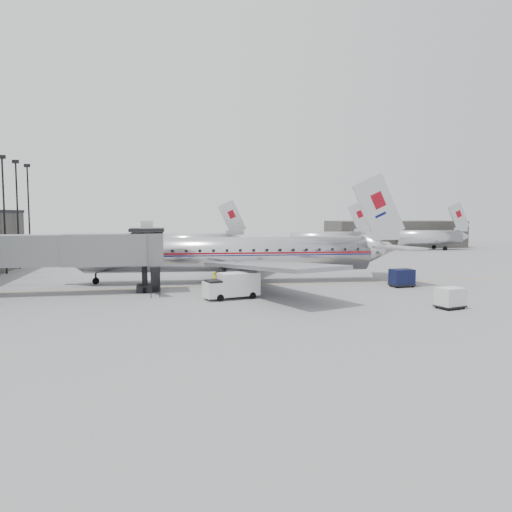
{
  "coord_description": "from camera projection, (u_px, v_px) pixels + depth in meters",
  "views": [
    {
      "loc": [
        -7.36,
        -47.17,
        7.94
      ],
      "look_at": [
        2.52,
        6.08,
        3.2
      ],
      "focal_mm": 35.0,
      "sensor_mm": 36.0,
      "label": 1
    }
  ],
  "objects": [
    {
      "name": "distant_aircraft_mid",
      "position": [
        328.0,
        239.0,
        97.45
      ],
      "size": [
        16.39,
        3.2,
        10.26
      ],
      "color": "silver",
      "rests_on": "ground"
    },
    {
      "name": "distant_aircraft_near",
      "position": [
        196.0,
        242.0,
        88.8
      ],
      "size": [
        16.39,
        3.2,
        10.26
      ],
      "color": "silver",
      "rests_on": "ground"
    },
    {
      "name": "distant_aircraft_far",
      "position": [
        430.0,
        237.0,
        105.73
      ],
      "size": [
        16.39,
        3.2,
        10.26
      ],
      "color": "silver",
      "rests_on": "ground"
    },
    {
      "name": "airliner",
      "position": [
        237.0,
        254.0,
        56.86
      ],
      "size": [
        39.95,
        36.94,
        12.63
      ],
      "rotation": [
        0.0,
        0.0,
        -0.06
      ],
      "color": "silver",
      "rests_on": "ground"
    },
    {
      "name": "apron_line",
      "position": [
        260.0,
        285.0,
        54.65
      ],
      "size": [
        60.0,
        0.15,
        0.01
      ],
      "primitive_type": "cube",
      "rotation": [
        0.0,
        0.0,
        1.57
      ],
      "color": "gold",
      "rests_on": "ground"
    },
    {
      "name": "service_van",
      "position": [
        232.0,
        285.0,
        45.92
      ],
      "size": [
        5.38,
        3.15,
        2.38
      ],
      "rotation": [
        0.0,
        0.0,
        0.25
      ],
      "color": "silver",
      "rests_on": "ground"
    },
    {
      "name": "hangar",
      "position": [
        394.0,
        234.0,
        114.92
      ],
      "size": [
        30.0,
        12.0,
        6.0
      ],
      "primitive_type": "cube",
      "color": "#3C3A36",
      "rests_on": "ground"
    },
    {
      "name": "baggage_cart_navy",
      "position": [
        402.0,
        277.0,
        53.31
      ],
      "size": [
        2.54,
        2.02,
        1.88
      ],
      "rotation": [
        0.0,
        0.0,
        0.08
      ],
      "color": "black",
      "rests_on": "ground"
    },
    {
      "name": "jet_bridge",
      "position": [
        67.0,
        251.0,
        48.43
      ],
      "size": [
        21.0,
        6.2,
        7.1
      ],
      "color": "slate",
      "rests_on": "ground"
    },
    {
      "name": "baggage_cart_white",
      "position": [
        450.0,
        297.0,
        41.24
      ],
      "size": [
        2.59,
        2.24,
        1.73
      ],
      "rotation": [
        0.0,
        0.0,
        0.29
      ],
      "color": "silver",
      "rests_on": "ground"
    },
    {
      "name": "ground",
      "position": [
        242.0,
        295.0,
        48.23
      ],
      "size": [
        160.0,
        160.0,
        0.0
      ],
      "primitive_type": "plane",
      "color": "slate",
      "rests_on": "ground"
    },
    {
      "name": "ramp_worker",
      "position": [
        215.0,
        281.0,
        50.67
      ],
      "size": [
        0.75,
        0.53,
        1.94
      ],
      "primitive_type": "imported",
      "rotation": [
        0.0,
        0.0,
        0.1
      ],
      "color": "gold",
      "rests_on": "ground"
    }
  ]
}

